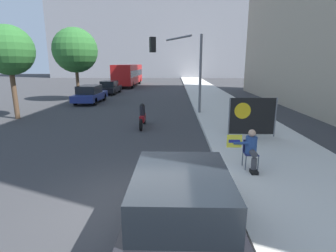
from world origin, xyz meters
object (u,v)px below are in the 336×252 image
car_on_road_nearest (90,94)px  car_on_road_midblock (110,87)px  seated_protester (251,148)px  traffic_light_pole (182,59)px  parked_car_curbside (181,209)px  street_tree_near_curb (9,51)px  street_tree_midblock (75,50)px  city_bus_on_road (128,74)px  motorcycle_on_road (143,117)px  protest_banner (252,116)px

car_on_road_nearest → car_on_road_midblock: (0.01, 6.86, -0.02)m
seated_protester → traffic_light_pole: bearing=120.9°
parked_car_curbside → street_tree_near_curb: street_tree_near_curb is taller
car_on_road_nearest → traffic_light_pole: bearing=-36.9°
car_on_road_nearest → street_tree_midblock: street_tree_midblock is taller
car_on_road_midblock → city_bus_on_road: (0.34, 10.20, 1.07)m
seated_protester → car_on_road_midblock: (-9.46, 21.39, -0.10)m
street_tree_midblock → motorcycle_on_road: bearing=-55.1°
motorcycle_on_road → street_tree_near_curb: 8.85m
city_bus_on_road → street_tree_near_curb: size_ratio=2.15×
parked_car_curbside → motorcycle_on_road: parked_car_curbside is taller
car_on_road_nearest → street_tree_midblock: (-1.53, 1.48, 3.64)m
car_on_road_nearest → car_on_road_midblock: size_ratio=1.02×
traffic_light_pole → street_tree_near_curb: 10.06m
street_tree_midblock → street_tree_near_curb: bearing=-96.1°
seated_protester → car_on_road_nearest: size_ratio=0.26×
seated_protester → parked_car_curbside: size_ratio=0.29×
parked_car_curbside → street_tree_near_curb: 15.17m
city_bus_on_road → street_tree_near_curb: street_tree_near_curb is taller
protest_banner → car_on_road_midblock: 20.63m
seated_protester → protest_banner: (1.05, 3.64, 0.25)m
parked_car_curbside → car_on_road_midblock: bearing=106.5°
street_tree_midblock → city_bus_on_road: bearing=83.1°
car_on_road_midblock → street_tree_near_curb: (-2.41, -13.47, 3.28)m
motorcycle_on_road → street_tree_midblock: 12.89m
protest_banner → city_bus_on_road: (-10.17, 27.95, 0.72)m
motorcycle_on_road → street_tree_midblock: size_ratio=0.34×
parked_car_curbside → seated_protester: bearing=56.6°
city_bus_on_road → protest_banner: bearing=-70.0°
motorcycle_on_road → street_tree_near_curb: street_tree_near_curb is taller
seated_protester → traffic_light_pole: traffic_light_pole is taller
parked_car_curbside → street_tree_near_curb: bearing=130.9°
street_tree_midblock → protest_banner: bearing=-45.7°
car_on_road_midblock → motorcycle_on_road: car_on_road_midblock is taller
traffic_light_pole → city_bus_on_road: (-7.26, 22.77, -1.73)m
car_on_road_midblock → protest_banner: bearing=-59.4°
parked_car_curbside → city_bus_on_road: 35.58m
seated_protester → parked_car_curbside: (-2.16, -3.28, -0.08)m
seated_protester → motorcycle_on_road: size_ratio=0.56×
seated_protester → car_on_road_midblock: bearing=132.9°
motorcycle_on_road → protest_banner: bearing=-24.3°
traffic_light_pole → car_on_road_nearest: size_ratio=1.06×
protest_banner → city_bus_on_road: city_bus_on_road is taller
parked_car_curbside → car_on_road_nearest: bearing=112.3°
motorcycle_on_road → street_tree_near_curb: bearing=165.8°
protest_banner → street_tree_near_curb: bearing=161.7°
traffic_light_pole → city_bus_on_road: bearing=107.7°
seated_protester → street_tree_midblock: size_ratio=0.19×
car_on_road_nearest → parked_car_curbside: bearing=-67.7°
city_bus_on_road → motorcycle_on_road: city_bus_on_road is taller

